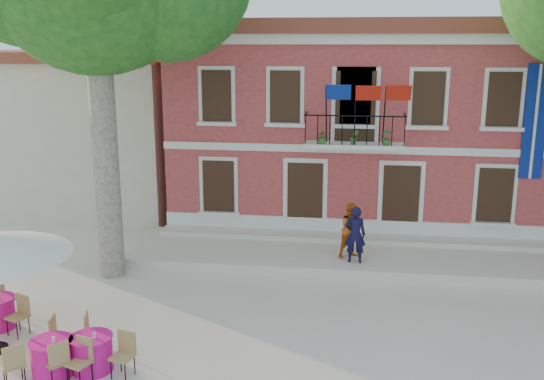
% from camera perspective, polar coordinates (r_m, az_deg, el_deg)
% --- Properties ---
extents(ground, '(90.00, 90.00, 0.00)m').
position_cam_1_polar(ground, '(15.62, -0.36, -11.82)').
color(ground, beige).
rests_on(ground, ground).
extents(main_building, '(13.50, 9.59, 7.50)m').
position_cam_1_polar(main_building, '(24.11, 7.83, 6.56)').
color(main_building, '#CC4949').
rests_on(main_building, ground).
extents(neighbor_west, '(9.40, 9.40, 6.40)m').
position_cam_1_polar(neighbor_west, '(27.71, -16.85, 5.84)').
color(neighbor_west, beige).
rests_on(neighbor_west, ground).
extents(terrace, '(14.00, 3.40, 0.30)m').
position_cam_1_polar(terrace, '(19.49, 7.39, -6.14)').
color(terrace, silver).
rests_on(terrace, ground).
extents(pedestrian_navy, '(0.64, 0.43, 1.73)m').
position_cam_1_polar(pedestrian_navy, '(18.25, 7.82, -4.17)').
color(pedestrian_navy, black).
rests_on(pedestrian_navy, terrace).
extents(pedestrian_orange, '(1.05, 1.01, 1.71)m').
position_cam_1_polar(pedestrian_orange, '(18.67, 7.53, -3.78)').
color(pedestrian_orange, '#CE5D18').
rests_on(pedestrian_orange, terrace).
extents(cafe_table_0, '(1.79, 1.82, 0.95)m').
position_cam_1_polar(cafe_table_0, '(13.67, -16.58, -14.36)').
color(cafe_table_0, '#E61587').
rests_on(cafe_table_0, ground).
extents(cafe_table_1, '(1.84, 1.77, 0.95)m').
position_cam_1_polar(cafe_table_1, '(13.76, -20.00, -14.44)').
color(cafe_table_1, '#E61587').
rests_on(cafe_table_1, ground).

